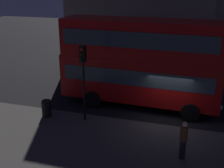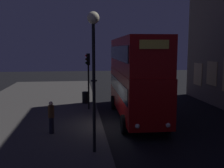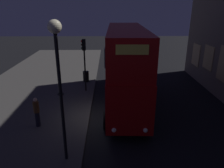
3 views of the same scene
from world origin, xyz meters
The scene contains 7 objects.
ground_plane centered at (0.00, 0.00, 0.00)m, with size 80.00×80.00×0.00m, color black.
sidewalk_slab centered at (0.00, -5.67, 0.06)m, with size 44.00×9.85×0.12m, color #423F3D.
double_decker_bus centered at (-1.99, 1.65, 3.02)m, with size 9.82×2.96×5.40m.
traffic_light_near_kerb centered at (-4.41, -1.43, 3.15)m, with size 0.32×0.36×4.22m.
street_lamp centered at (3.93, -1.48, 4.62)m, with size 0.52×0.52×6.12m.
pedestrian centered at (1.07, -3.64, 1.04)m, with size 0.33×0.33×1.77m.
litter_bin centered at (-6.69, -1.62, 0.60)m, with size 0.54×0.54×0.97m, color black.
Camera 2 is at (15.12, -2.10, 4.70)m, focal length 41.89 mm.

